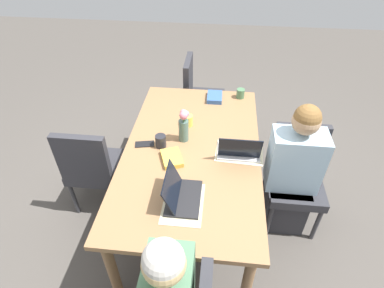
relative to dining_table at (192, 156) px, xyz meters
name	(u,v)px	position (x,y,z in m)	size (l,w,h in m)	color
ground_plane	(192,208)	(0.00, 0.00, -0.66)	(10.00, 10.00, 0.00)	#4C4742
dining_table	(192,156)	(0.00, 0.00, 0.00)	(1.84, 1.05, 0.73)	olive
chair_near_left_mid	(296,173)	(0.06, -0.86, -0.16)	(0.44, 0.44, 0.90)	#2D2D33
person_near_left_mid	(291,176)	(-0.01, -0.80, -0.13)	(0.36, 0.40, 1.19)	#2D2D33
chair_head_right_left_far	(198,93)	(1.24, 0.06, -0.16)	(0.44, 0.44, 0.90)	#2D2D33
chair_far_right_near	(92,165)	(-0.03, 0.85, -0.16)	(0.44, 0.44, 0.90)	#2D2D33
flower_vase	(184,125)	(0.11, 0.08, 0.23)	(0.09, 0.09, 0.29)	#4C6B60
placemat_head_left_left_near	(183,203)	(-0.55, 0.00, 0.08)	(0.36, 0.26, 0.00)	beige
placemat_near_left_mid	(239,152)	(-0.01, -0.37, 0.08)	(0.36, 0.26, 0.00)	beige
laptop_near_left_mid	(239,150)	(-0.03, -0.36, 0.12)	(0.22, 0.32, 0.21)	silver
laptop_head_left_left_near	(180,195)	(-0.51, 0.02, 0.12)	(0.32, 0.22, 0.20)	black
coffee_mug_near_left	(188,120)	(0.31, 0.07, 0.12)	(0.08, 0.08, 0.10)	#DBC64C
coffee_mug_near_right	(240,93)	(0.81, -0.38, 0.12)	(0.08, 0.08, 0.09)	#47704C
coffee_mug_centre_left	(161,141)	(0.01, 0.25, 0.13)	(0.08, 0.08, 0.10)	#232328
book_red_cover	(172,158)	(-0.14, 0.14, 0.09)	(0.20, 0.14, 0.04)	gold
book_blue_cover	(215,97)	(0.76, -0.14, 0.10)	(0.20, 0.14, 0.04)	#335693
phone_black	(145,144)	(0.01, 0.38, 0.08)	(0.15, 0.07, 0.01)	black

